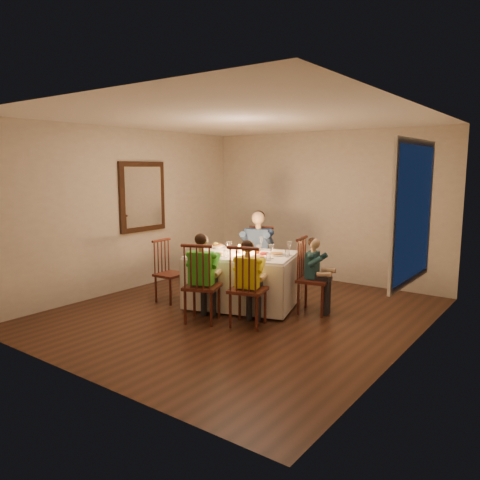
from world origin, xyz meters
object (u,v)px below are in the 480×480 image
Objects in this scene: chair_adult at (258,292)px; child_yellow at (248,325)px; adult at (258,292)px; chair_near_left at (203,321)px; chair_extra at (171,301)px; child_teal at (313,312)px; serving_bowl at (217,247)px; dining_table at (243,269)px; chair_end at (313,312)px; chair_near_right at (248,325)px; child_green at (203,321)px.

chair_adult is 0.95× the size of child_yellow.
chair_near_left is at bearing -98.46° from adult.
child_teal is at bearing -69.84° from chair_extra.
adult is 1.07m from serving_bowl.
adult is (-0.26, 0.77, -0.55)m from dining_table.
chair_extra is at bearing 99.89° from chair_end.
serving_bowl reaches higher than chair_near_right.
child_teal is (0.42, 0.97, 0.00)m from child_yellow.
chair_extra is 1.57m from child_yellow.
chair_near_left is 0.95× the size of child_yellow.
chair_adult is 1.31m from chair_end.
chair_near_left and child_teal have the same top height.
chair_near_left is 1.38m from serving_bowl.
chair_adult is 1.66m from chair_near_left.
child_green is (0.25, -1.64, 0.00)m from adult.
serving_bowl is (-1.12, 0.77, 0.79)m from chair_near_right.
serving_bowl reaches higher than child_teal.
dining_table is 1.23m from chair_extra.
dining_table is 1.85× the size of chair_extra.
serving_bowl is (-1.53, -0.20, 0.79)m from chair_end.
chair_near_left is 5.19× the size of serving_bowl.
chair_adult and child_teal have the same top height.
chair_extra is at bearing -22.64° from chair_near_right.
adult is 6.49× the size of serving_bowl.
chair_extra is 4.62× the size of serving_bowl.
chair_adult is 1.00× the size of chair_near_right.
child_teal is at bearing -37.23° from chair_adult.
child_yellow is (0.56, -0.65, -0.55)m from dining_table.
chair_extra is at bearing -127.74° from serving_bowl.
child_green is at bearing -98.46° from adult.
adult is 1.31m from child_teal.
chair_near_right is at bearing 145.41° from child_teal.
chair_extra is at bearing -172.84° from dining_table.
chair_near_left is at bearing -107.93° from dining_table.
chair_near_left is at bearing 5.14° from child_yellow.
chair_end is at bearing -128.47° from child_yellow.
dining_table is 1.16m from chair_end.
dining_table is 1.65× the size of chair_adult.
dining_table is 1.02m from chair_near_right.
adult is 1.64m from child_yellow.
dining_table is at bearing 96.63° from child_teal.
chair_end reaches higher than chair_extra.
child_green is (-0.01, -0.87, -0.55)m from dining_table.
chair_adult is 1.43m from chair_extra.
chair_near_left reaches higher than chair_extra.
chair_adult and chair_near_right have the same top height.
dining_table is 0.98m from chair_adult.
chair_near_left is 1.54m from child_teal.
chair_adult is 1.31m from child_teal.
chair_near_left is 1.54m from chair_end.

